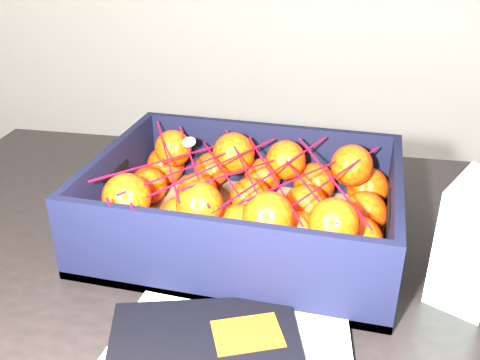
# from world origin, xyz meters

# --- Properties ---
(table) EXTENTS (1.25, 0.88, 0.75)m
(table) POSITION_xyz_m (0.00, 0.17, 0.65)
(table) COLOR black
(table) RESTS_ON ground
(produce_crate) EXTENTS (0.43, 0.32, 0.12)m
(produce_crate) POSITION_xyz_m (-0.03, 0.23, 0.79)
(produce_crate) COLOR olive
(produce_crate) RESTS_ON table
(clementine_heap) EXTENTS (0.41, 0.30, 0.12)m
(clementine_heap) POSITION_xyz_m (-0.02, 0.23, 0.81)
(clementine_heap) COLOR #FF3105
(clementine_heap) RESTS_ON produce_crate
(mesh_net) EXTENTS (0.36, 0.28, 0.09)m
(mesh_net) POSITION_xyz_m (-0.03, 0.22, 0.86)
(mesh_net) COLOR #B8061F
(mesh_net) RESTS_ON clementine_heap
(retail_carton) EXTENTS (0.11, 0.12, 0.16)m
(retail_carton) POSITION_xyz_m (0.28, 0.17, 0.83)
(retail_carton) COLOR white
(retail_carton) RESTS_ON table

